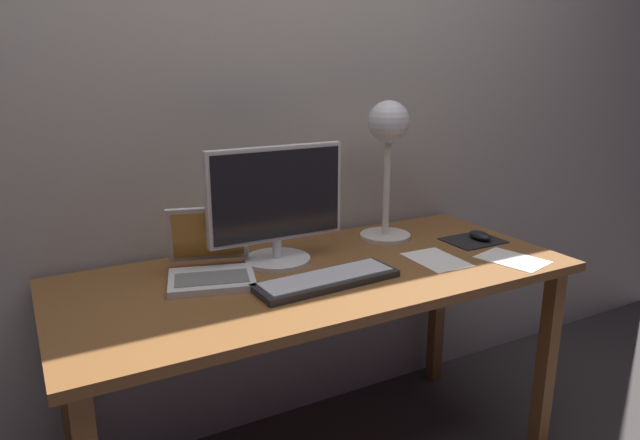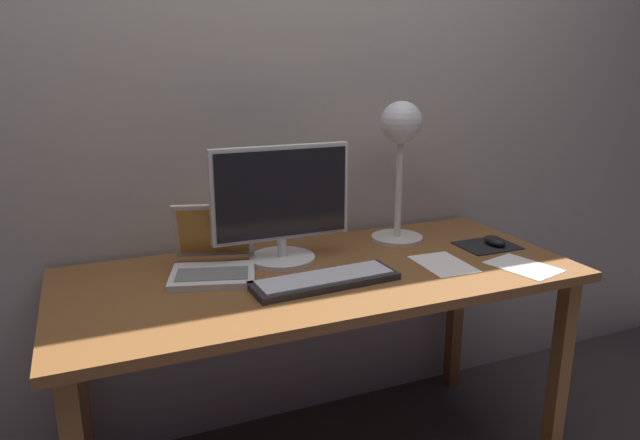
{
  "view_description": "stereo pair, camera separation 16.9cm",
  "coord_description": "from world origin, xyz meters",
  "px_view_note": "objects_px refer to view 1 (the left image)",
  "views": [
    {
      "loc": [
        -0.8,
        -1.48,
        1.37
      ],
      "look_at": [
        -0.02,
        -0.05,
        0.92
      ],
      "focal_mm": 32.19,
      "sensor_mm": 36.0,
      "label": 1
    },
    {
      "loc": [
        -0.65,
        -1.55,
        1.37
      ],
      "look_at": [
        -0.02,
        -0.05,
        0.92
      ],
      "focal_mm": 32.19,
      "sensor_mm": 36.0,
      "label": 2
    }
  ],
  "objects_px": {
    "keyboard_main": "(327,280)",
    "desk_lamp": "(388,141)",
    "laptop": "(210,257)",
    "mouse": "(480,235)",
    "monitor": "(276,203)"
  },
  "relations": [
    {
      "from": "monitor",
      "to": "keyboard_main",
      "type": "height_order",
      "value": "monitor"
    },
    {
      "from": "monitor",
      "to": "mouse",
      "type": "distance_m",
      "value": 0.78
    },
    {
      "from": "desk_lamp",
      "to": "keyboard_main",
      "type": "bearing_deg",
      "value": -144.8
    },
    {
      "from": "monitor",
      "to": "mouse",
      "type": "xyz_separation_m",
      "value": [
        0.74,
        -0.14,
        -0.18
      ]
    },
    {
      "from": "laptop",
      "to": "desk_lamp",
      "type": "bearing_deg",
      "value": 5.27
    },
    {
      "from": "mouse",
      "to": "monitor",
      "type": "bearing_deg",
      "value": 169.04
    },
    {
      "from": "mouse",
      "to": "laptop",
      "type": "bearing_deg",
      "value": 172.3
    },
    {
      "from": "mouse",
      "to": "desk_lamp",
      "type": "bearing_deg",
      "value": 145.35
    },
    {
      "from": "keyboard_main",
      "to": "laptop",
      "type": "height_order",
      "value": "laptop"
    },
    {
      "from": "keyboard_main",
      "to": "laptop",
      "type": "xyz_separation_m",
      "value": [
        -0.28,
        0.23,
        0.05
      ]
    },
    {
      "from": "keyboard_main",
      "to": "desk_lamp",
      "type": "distance_m",
      "value": 0.61
    },
    {
      "from": "desk_lamp",
      "to": "mouse",
      "type": "bearing_deg",
      "value": -34.65
    },
    {
      "from": "keyboard_main",
      "to": "mouse",
      "type": "distance_m",
      "value": 0.7
    },
    {
      "from": "keyboard_main",
      "to": "desk_lamp",
      "type": "bearing_deg",
      "value": 35.2
    },
    {
      "from": "keyboard_main",
      "to": "mouse",
      "type": "bearing_deg",
      "value": 7.82
    }
  ]
}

